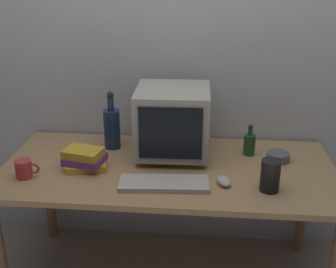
% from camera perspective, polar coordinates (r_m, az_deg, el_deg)
% --- Properties ---
extents(back_wall, '(4.00, 0.08, 2.50)m').
position_cam_1_polar(back_wall, '(2.48, 0.99, 11.75)').
color(back_wall, silver).
rests_on(back_wall, ground).
extents(desk, '(1.70, 0.80, 0.71)m').
position_cam_1_polar(desk, '(2.25, -0.00, -6.07)').
color(desk, tan).
rests_on(desk, ground).
extents(crt_monitor, '(0.39, 0.40, 0.37)m').
position_cam_1_polar(crt_monitor, '(2.27, 0.63, 1.69)').
color(crt_monitor, '#B2AD9E').
rests_on(crt_monitor, desk).
extents(keyboard, '(0.43, 0.18, 0.02)m').
position_cam_1_polar(keyboard, '(2.03, -0.66, -6.58)').
color(keyboard, beige).
rests_on(keyboard, desk).
extents(computer_mouse, '(0.09, 0.12, 0.04)m').
position_cam_1_polar(computer_mouse, '(2.05, 7.40, -6.21)').
color(computer_mouse, beige).
rests_on(computer_mouse, desk).
extents(bottle_tall, '(0.09, 0.09, 0.33)m').
position_cam_1_polar(bottle_tall, '(2.41, -7.44, 0.92)').
color(bottle_tall, navy).
rests_on(bottle_tall, desk).
extents(bottle_short, '(0.06, 0.06, 0.17)m').
position_cam_1_polar(bottle_short, '(2.36, 10.73, -1.24)').
color(bottle_short, '#1E4C23').
rests_on(bottle_short, desk).
extents(book_stack, '(0.23, 0.19, 0.11)m').
position_cam_1_polar(book_stack, '(2.21, -10.96, -3.29)').
color(book_stack, gold).
rests_on(book_stack, desk).
extents(mug, '(0.12, 0.08, 0.09)m').
position_cam_1_polar(mug, '(2.20, -18.50, -4.39)').
color(mug, '#CC383D').
rests_on(mug, desk).
extents(cd_spindle, '(0.12, 0.12, 0.04)m').
position_cam_1_polar(cd_spindle, '(2.34, 14.38, -2.94)').
color(cd_spindle, '#595B66').
rests_on(cd_spindle, desk).
extents(metal_canister, '(0.09, 0.09, 0.15)m').
position_cam_1_polar(metal_canister, '(2.02, 13.38, -5.39)').
color(metal_canister, black).
rests_on(metal_canister, desk).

